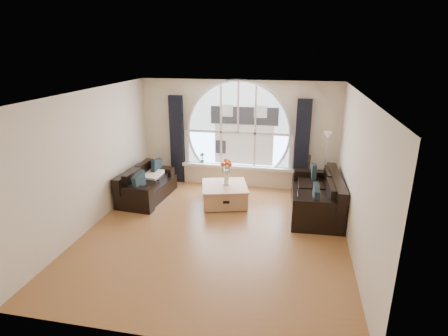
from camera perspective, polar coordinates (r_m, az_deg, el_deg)
ground at (r=7.18m, az=-1.44°, el=-10.25°), size 5.00×5.50×0.01m
ceiling at (r=6.33m, az=-1.64°, el=11.68°), size 5.00×5.50×0.01m
wall_back at (r=9.23m, az=2.27°, el=5.38°), size 5.00×0.01×2.70m
wall_front at (r=4.22m, az=-10.00°, el=-11.76°), size 5.00×0.01×2.70m
wall_left at (r=7.57m, az=-20.33°, el=1.21°), size 0.01×5.50×2.70m
wall_right at (r=6.57m, az=20.26°, el=-1.36°), size 0.01×5.50×2.70m
attic_slope at (r=6.27m, az=18.56°, el=7.43°), size 0.92×5.50×0.72m
arched_window at (r=9.14m, az=2.26°, el=7.01°), size 2.60×0.06×2.15m
window_sill at (r=9.36m, az=2.11°, el=0.23°), size 2.90×0.22×0.08m
window_frame at (r=9.11m, az=2.23°, el=6.97°), size 2.76×0.08×2.15m
neighbor_house at (r=9.13m, az=3.17°, el=6.18°), size 1.70×0.02×1.50m
curtain_left at (r=9.54m, az=-7.42°, el=4.44°), size 0.35×0.12×2.30m
curtain_right at (r=9.06m, az=12.19°, el=3.40°), size 0.35×0.12×2.30m
sofa_left at (r=8.76m, az=-12.05°, el=-2.27°), size 0.96×1.71×0.73m
sofa_right at (r=8.07m, az=14.29°, el=-4.30°), size 1.06×2.01×0.88m
coffee_chest at (r=8.35m, az=0.09°, el=-4.05°), size 1.24×1.24×0.49m
throw_blanket at (r=8.96m, az=-11.64°, el=-1.08°), size 0.58×0.58×0.10m
vase_flowers at (r=8.18m, az=0.38°, el=-0.06°), size 0.24×0.24×0.70m
floor_lamp at (r=8.91m, az=15.64°, el=0.52°), size 0.24×0.24×1.60m
guitar at (r=8.94m, az=13.11°, el=-1.03°), size 0.39×0.30×1.06m
potted_plant at (r=9.50m, az=-3.46°, el=1.61°), size 0.16×0.12×0.28m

